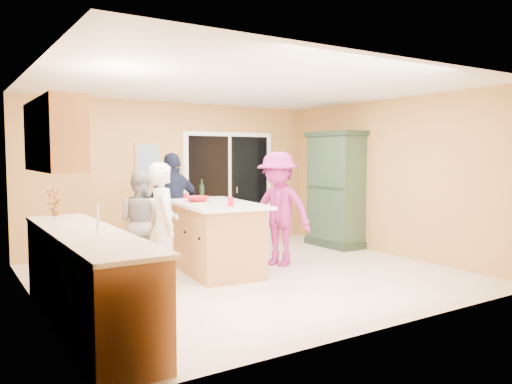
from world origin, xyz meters
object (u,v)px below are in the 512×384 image
green_hutch (336,191)px  kitchen_island (214,239)px  woman_grey (141,223)px  woman_white (163,225)px  woman_magenta (278,209)px  woman_navy (174,207)px

green_hutch → kitchen_island: bearing=-168.7°
woman_grey → kitchen_island: bearing=-139.9°
woman_white → woman_magenta: woman_magenta is taller
kitchen_island → woman_white: size_ratio=1.26×
green_hutch → woman_navy: bearing=171.3°
green_hutch → woman_magenta: size_ratio=1.22×
green_hutch → woman_navy: green_hutch is taller
woman_navy → woman_grey: bearing=32.7°
woman_navy → woman_magenta: woman_magenta is taller
green_hutch → woman_magenta: (-1.80, -0.75, -0.16)m
kitchen_island → woman_navy: (-0.19, 1.02, 0.39)m
woman_navy → woman_magenta: size_ratio=1.00×
kitchen_island → green_hutch: 2.90m
woman_grey → woman_magenta: size_ratio=0.85×
woman_grey → woman_navy: woman_navy is taller
kitchen_island → green_hutch: (2.79, 0.56, 0.55)m
kitchen_island → woman_navy: woman_navy is taller
woman_magenta → kitchen_island: bearing=-124.9°
woman_navy → woman_white: bearing=54.3°
woman_grey → woman_magenta: woman_magenta is taller
woman_grey → woman_navy: size_ratio=0.86×
woman_grey → woman_magenta: bearing=-135.2°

